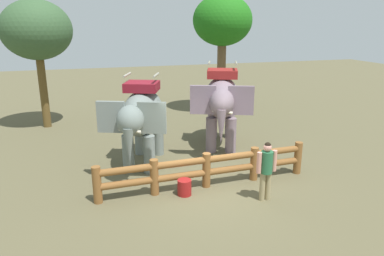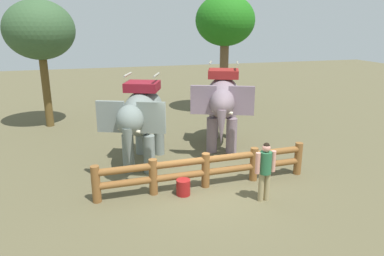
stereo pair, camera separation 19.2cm
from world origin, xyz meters
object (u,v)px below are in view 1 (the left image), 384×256
(log_fence, at_px, (206,168))
(feed_bucket, at_px, (184,187))
(tree_far_left, at_px, (222,22))
(tourist_woman_in_black, at_px, (266,167))
(tree_back_center, at_px, (36,31))
(elephant_near_left, at_px, (142,116))
(elephant_center, at_px, (222,101))

(log_fence, height_order, feed_bucket, log_fence)
(tree_far_left, bearing_deg, feed_bucket, -116.90)
(tourist_woman_in_black, bearing_deg, feed_bucket, 155.80)
(tree_back_center, bearing_deg, elephant_near_left, -59.43)
(log_fence, bearing_deg, elephant_near_left, 124.48)
(feed_bucket, bearing_deg, tree_back_center, 116.69)
(log_fence, bearing_deg, tree_far_left, 66.37)
(feed_bucket, bearing_deg, log_fence, 23.20)
(elephant_near_left, xyz_separation_m, tree_back_center, (-3.52, 5.97, 2.59))
(elephant_near_left, relative_size, tree_back_center, 0.65)
(tree_far_left, relative_size, tree_back_center, 1.07)
(tourist_woman_in_black, relative_size, feed_bucket, 3.65)
(elephant_near_left, xyz_separation_m, tree_far_left, (5.27, 6.36, 2.94))
(log_fence, bearing_deg, tree_back_center, 121.66)
(tree_far_left, height_order, feed_bucket, tree_far_left)
(elephant_near_left, distance_m, feed_bucket, 3.05)
(feed_bucket, bearing_deg, tree_far_left, 63.10)
(elephant_near_left, distance_m, tourist_woman_in_black, 4.51)
(tree_back_center, height_order, feed_bucket, tree_back_center)
(tourist_woman_in_black, relative_size, tree_far_left, 0.28)
(log_fence, xyz_separation_m, elephant_near_left, (-1.52, 2.21, 1.13))
(tourist_woman_in_black, height_order, tree_far_left, tree_far_left)
(elephant_near_left, height_order, elephant_center, elephant_center)
(elephant_center, height_order, feed_bucket, elephant_center)
(elephant_center, xyz_separation_m, feed_bucket, (-2.48, -3.59, -1.61))
(elephant_near_left, bearing_deg, tourist_woman_in_black, -51.08)
(log_fence, distance_m, feed_bucket, 0.91)
(elephant_center, bearing_deg, feed_bucket, -124.69)
(tree_back_center, bearing_deg, log_fence, -58.34)
(tree_far_left, xyz_separation_m, tree_back_center, (-8.80, -0.40, -0.36))
(elephant_near_left, bearing_deg, elephant_center, 17.89)
(log_fence, height_order, tree_back_center, tree_back_center)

